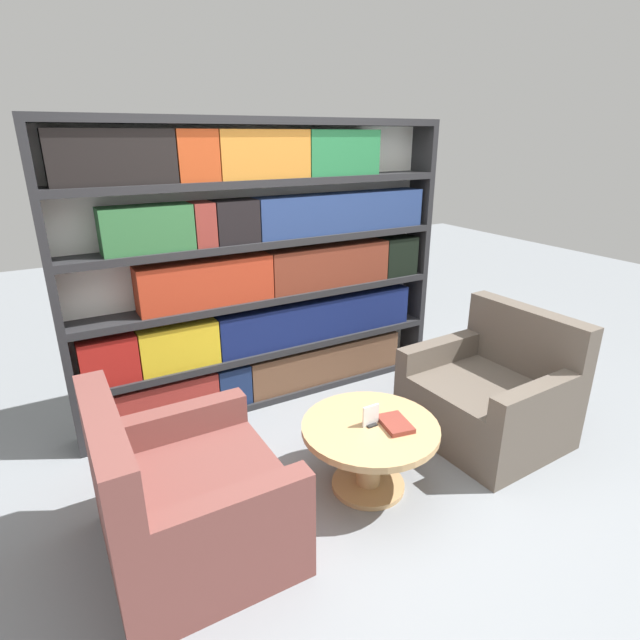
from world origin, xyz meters
TOP-DOWN VIEW (x-y plane):
  - ground_plane at (0.00, 0.00)m, footprint 14.00×14.00m
  - bookshelf at (-0.00, 1.45)m, footprint 2.85×0.30m
  - armchair_left at (-1.02, 0.20)m, footprint 0.85×0.93m
  - armchair_right at (1.08, 0.20)m, footprint 0.88×0.96m
  - coffee_table at (0.03, 0.14)m, footprint 0.79×0.79m
  - table_sign at (0.03, 0.14)m, footprint 0.10×0.06m
  - stray_book at (0.15, 0.06)m, footprint 0.18×0.24m

SIDE VIEW (x-z plane):
  - ground_plane at x=0.00m, z-range 0.00..0.00m
  - armchair_left at x=-1.02m, z-range -0.14..0.72m
  - armchair_right at x=1.08m, z-range -0.14..0.72m
  - coffee_table at x=0.03m, z-range 0.09..0.52m
  - stray_book at x=0.15m, z-range 0.42..0.45m
  - table_sign at x=0.03m, z-range 0.41..0.54m
  - bookshelf at x=0.00m, z-range -0.03..2.05m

